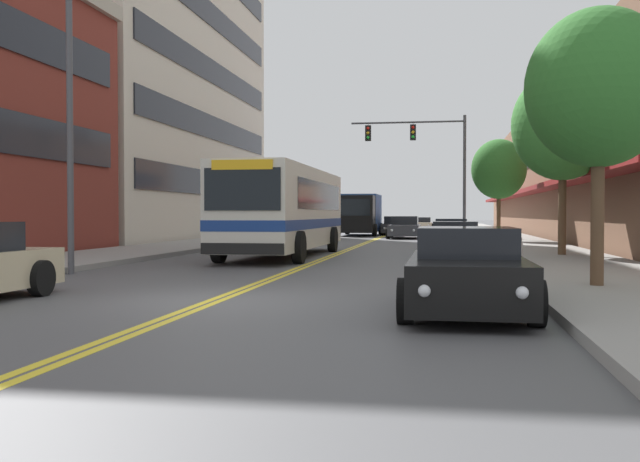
% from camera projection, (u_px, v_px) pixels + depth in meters
% --- Properties ---
extents(ground_plane, '(240.00, 240.00, 0.00)m').
position_uv_depth(ground_plane, '(384.00, 236.00, 48.97)').
color(ground_plane, '#4C4C4F').
extents(sidewalk_left, '(3.96, 106.00, 0.16)m').
position_uv_depth(sidewalk_left, '(278.00, 234.00, 50.24)').
color(sidewalk_left, gray).
rests_on(sidewalk_left, ground_plane).
extents(sidewalk_right, '(3.96, 106.00, 0.16)m').
position_uv_depth(sidewalk_right, '(496.00, 235.00, 47.71)').
color(sidewalk_right, gray).
rests_on(sidewalk_right, ground_plane).
extents(centre_line, '(0.34, 106.00, 0.01)m').
position_uv_depth(centre_line, '(384.00, 236.00, 48.97)').
color(centre_line, yellow).
rests_on(centre_line, ground_plane).
extents(office_tower_left, '(12.08, 24.66, 26.76)m').
position_uv_depth(office_tower_left, '(120.00, 21.00, 43.84)').
color(office_tower_left, beige).
rests_on(office_tower_left, ground_plane).
extents(storefront_row_right, '(9.10, 68.00, 8.62)m').
position_uv_depth(storefront_row_right, '(594.00, 171.00, 46.56)').
color(storefront_row_right, brown).
rests_on(storefront_row_right, ground_plane).
extents(city_bus, '(2.83, 11.17, 3.10)m').
position_uv_depth(city_bus, '(286.00, 207.00, 25.64)').
color(city_bus, silver).
rests_on(city_bus, ground_plane).
extents(car_silver_parked_left_near, '(2.10, 4.19, 1.35)m').
position_uv_depth(car_silver_parked_left_near, '(301.00, 229.00, 41.85)').
color(car_silver_parked_left_near, '#B7B7BC').
rests_on(car_silver_parked_left_near, ground_plane).
extents(car_red_parked_left_far, '(2.21, 4.93, 1.25)m').
position_uv_depth(car_red_parked_left_far, '(277.00, 232.00, 35.90)').
color(car_red_parked_left_far, maroon).
rests_on(car_red_parked_left_far, ground_plane).
extents(car_black_parked_right_foreground, '(1.96, 4.47, 1.31)m').
position_uv_depth(car_black_parked_right_foreground, '(467.00, 272.00, 11.02)').
color(car_black_parked_right_foreground, black).
rests_on(car_black_parked_right_foreground, ground_plane).
extents(car_white_parked_right_mid, '(2.09, 4.14, 1.24)m').
position_uv_depth(car_white_parked_right_mid, '(455.00, 239.00, 26.05)').
color(car_white_parked_right_mid, white).
rests_on(car_white_parked_right_mid, ground_plane).
extents(car_slate_blue_parked_right_far, '(2.19, 4.67, 1.25)m').
position_uv_depth(car_slate_blue_parked_right_far, '(451.00, 231.00, 38.99)').
color(car_slate_blue_parked_right_far, '#475675').
rests_on(car_slate_blue_parked_right_far, ground_plane).
extents(car_dark_grey_moving_lead, '(2.10, 4.88, 1.37)m').
position_uv_depth(car_dark_grey_moving_lead, '(405.00, 228.00, 44.27)').
color(car_dark_grey_moving_lead, '#38383D').
rests_on(car_dark_grey_moving_lead, ground_plane).
extents(car_champagne_moving_second, '(2.08, 4.91, 1.19)m').
position_uv_depth(car_champagne_moving_second, '(422.00, 224.00, 66.76)').
color(car_champagne_moving_second, beige).
rests_on(car_champagne_moving_second, ground_plane).
extents(car_charcoal_moving_third, '(1.97, 4.21, 1.34)m').
position_uv_depth(car_charcoal_moving_third, '(395.00, 226.00, 50.87)').
color(car_charcoal_moving_third, '#232328').
rests_on(car_charcoal_moving_third, ground_plane).
extents(box_truck, '(2.75, 6.77, 2.90)m').
position_uv_depth(box_truck, '(360.00, 214.00, 50.34)').
color(box_truck, black).
rests_on(box_truck, ground_plane).
extents(traffic_signal_mast, '(6.74, 0.38, 7.28)m').
position_uv_depth(traffic_signal_mast, '(427.00, 151.00, 41.87)').
color(traffic_signal_mast, '#47474C').
rests_on(traffic_signal_mast, ground_plane).
extents(street_lamp_left_near, '(1.94, 0.28, 7.73)m').
position_uv_depth(street_lamp_left_near, '(79.00, 92.00, 17.78)').
color(street_lamp_left_near, '#47474C').
rests_on(street_lamp_left_near, ground_plane).
extents(street_tree_right_near, '(2.74, 2.74, 5.26)m').
position_uv_depth(street_tree_right_near, '(599.00, 89.00, 13.48)').
color(street_tree_right_near, brown).
rests_on(street_tree_right_near, sidewalk_right).
extents(street_tree_right_mid, '(3.35, 3.35, 6.16)m').
position_uv_depth(street_tree_right_mid, '(563.00, 125.00, 23.63)').
color(street_tree_right_mid, brown).
rests_on(street_tree_right_mid, sidewalk_right).
extents(street_tree_right_far, '(2.77, 2.77, 5.16)m').
position_uv_depth(street_tree_right_far, '(499.00, 169.00, 36.15)').
color(street_tree_right_far, brown).
rests_on(street_tree_right_far, sidewalk_right).
extents(fire_hydrant, '(0.32, 0.24, 0.78)m').
position_uv_depth(fire_hydrant, '(518.00, 250.00, 19.31)').
color(fire_hydrant, '#B7B7BC').
rests_on(fire_hydrant, sidewalk_right).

